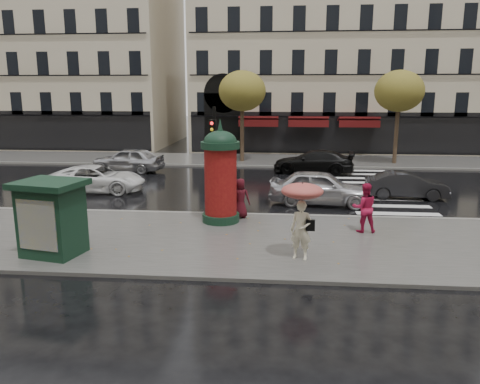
# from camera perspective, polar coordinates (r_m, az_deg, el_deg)

# --- Properties ---
(ground) EXTENTS (160.00, 160.00, 0.00)m
(ground) POSITION_cam_1_polar(r_m,az_deg,el_deg) (17.04, 1.87, -5.69)
(ground) COLOR black
(ground) RESTS_ON ground
(near_sidewalk) EXTENTS (90.00, 7.00, 0.12)m
(near_sidewalk) POSITION_cam_1_polar(r_m,az_deg,el_deg) (16.54, 1.77, -6.03)
(near_sidewalk) COLOR #474744
(near_sidewalk) RESTS_ON ground
(far_sidewalk) EXTENTS (90.00, 6.00, 0.12)m
(far_sidewalk) POSITION_cam_1_polar(r_m,az_deg,el_deg) (35.57, 3.61, 3.89)
(far_sidewalk) COLOR #474744
(far_sidewalk) RESTS_ON ground
(near_kerb) EXTENTS (90.00, 0.25, 0.14)m
(near_kerb) POSITION_cam_1_polar(r_m,az_deg,el_deg) (19.89, 2.36, -2.83)
(near_kerb) COLOR slate
(near_kerb) RESTS_ON ground
(far_kerb) EXTENTS (90.00, 0.25, 0.14)m
(far_kerb) POSITION_cam_1_polar(r_m,az_deg,el_deg) (32.61, 3.47, 3.14)
(far_kerb) COLOR slate
(far_kerb) RESTS_ON ground
(zebra_crossing) EXTENTS (3.60, 11.75, 0.01)m
(zebra_crossing) POSITION_cam_1_polar(r_m,az_deg,el_deg) (26.80, 15.98, 0.53)
(zebra_crossing) COLOR silver
(zebra_crossing) RESTS_ON ground
(bldg_far_corner) EXTENTS (26.00, 14.00, 22.90)m
(bldg_far_corner) POSITION_cam_1_polar(r_m,az_deg,el_deg) (46.85, 12.01, 19.49)
(bldg_far_corner) COLOR #B7A88C
(bldg_far_corner) RESTS_ON ground
(bldg_far_left) EXTENTS (24.00, 14.00, 22.90)m
(bldg_far_left) POSITION_cam_1_polar(r_m,az_deg,el_deg) (51.89, -22.29, 18.15)
(bldg_far_left) COLOR #B7A88C
(bldg_far_left) RESTS_ON ground
(tree_far_left) EXTENTS (3.40, 3.40, 6.64)m
(tree_far_left) POSITION_cam_1_polar(r_m,az_deg,el_deg) (34.30, 0.27, 12.17)
(tree_far_left) COLOR #38281C
(tree_far_left) RESTS_ON ground
(tree_far_right) EXTENTS (3.40, 3.40, 6.64)m
(tree_far_right) POSITION_cam_1_polar(r_m,az_deg,el_deg) (35.13, 18.84, 11.53)
(tree_far_right) COLOR #38281C
(tree_far_right) RESTS_ON ground
(woman_umbrella) EXTENTS (1.28, 1.28, 2.47)m
(woman_umbrella) POSITION_cam_1_polar(r_m,az_deg,el_deg) (14.39, 7.55, -1.95)
(woman_umbrella) COLOR #EDE4C3
(woman_umbrella) RESTS_ON near_sidewalk
(woman_red) EXTENTS (0.95, 0.76, 1.84)m
(woman_red) POSITION_cam_1_polar(r_m,az_deg,el_deg) (17.78, 14.93, -1.86)
(woman_red) COLOR #B81641
(woman_red) RESTS_ON near_sidewalk
(man_burgundy) EXTENTS (0.84, 0.59, 1.63)m
(man_burgundy) POSITION_cam_1_polar(r_m,az_deg,el_deg) (19.15, 0.02, -0.75)
(man_burgundy) COLOR #430D15
(man_burgundy) RESTS_ON near_sidewalk
(morris_column) EXTENTS (1.52, 1.52, 4.09)m
(morris_column) POSITION_cam_1_polar(r_m,az_deg,el_deg) (18.37, -2.39, 2.32)
(morris_column) COLOR black
(morris_column) RESTS_ON near_sidewalk
(traffic_light) EXTENTS (0.31, 0.44, 4.50)m
(traffic_light) POSITION_cam_1_polar(r_m,az_deg,el_deg) (19.24, -3.17, 5.08)
(traffic_light) COLOR black
(traffic_light) RESTS_ON near_sidewalk
(newsstand) EXTENTS (2.28, 2.04, 2.39)m
(newsstand) POSITION_cam_1_polar(r_m,az_deg,el_deg) (15.91, -21.97, -2.84)
(newsstand) COLOR black
(newsstand) RESTS_ON near_sidewalk
(car_silver) EXTENTS (4.93, 2.35, 1.63)m
(car_silver) POSITION_cam_1_polar(r_m,az_deg,el_deg) (22.17, 9.78, 0.56)
(car_silver) COLOR #B7B6BC
(car_silver) RESTS_ON ground
(car_darkgrey) EXTENTS (4.03, 1.60, 1.31)m
(car_darkgrey) POSITION_cam_1_polar(r_m,az_deg,el_deg) (24.58, 19.62, 0.78)
(car_darkgrey) COLOR black
(car_darkgrey) RESTS_ON ground
(car_white) EXTENTS (5.12, 2.54, 1.40)m
(car_white) POSITION_cam_1_polar(r_m,az_deg,el_deg) (25.73, -17.10, 1.55)
(car_white) COLOR white
(car_white) RESTS_ON ground
(car_black) EXTENTS (5.31, 2.62, 1.48)m
(car_black) POSITION_cam_1_polar(r_m,az_deg,el_deg) (30.56, 8.94, 3.67)
(car_black) COLOR black
(car_black) RESTS_ON ground
(car_far_silver) EXTENTS (4.84, 2.38, 1.59)m
(car_far_silver) POSITION_cam_1_polar(r_m,az_deg,el_deg) (31.57, -13.50, 3.85)
(car_far_silver) COLOR #AEAFB3
(car_far_silver) RESTS_ON ground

